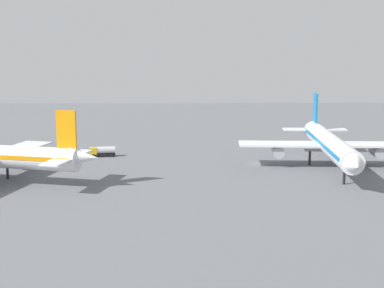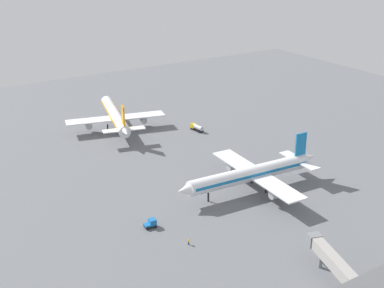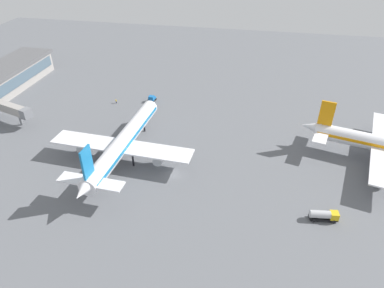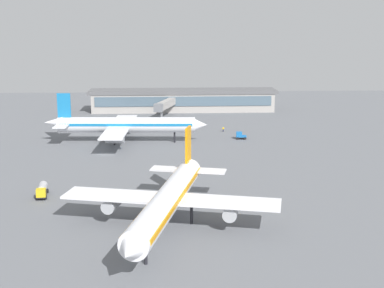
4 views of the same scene
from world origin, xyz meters
TOP-DOWN VIEW (x-y plane):
  - ground at (0.00, 0.00)m, footprint 288.00×288.00m
  - airplane_at_gate at (-4.52, -15.63)m, footprint 50.10×40.20m
  - baggage_tug at (-40.72, -18.67)m, footprint 3.35×2.45m
  - fuel_truck at (9.37, 36.89)m, footprint 2.83×6.49m
  - ground_crew_worker at (-36.64, -31.13)m, footprint 0.53×0.51m
  - jet_bridge at (-17.06, -60.37)m, footprint 8.74×20.56m

SIDE VIEW (x-z plane):
  - ground at x=0.00m, z-range 0.00..0.00m
  - ground_crew_worker at x=-36.64m, z-range 0.01..1.68m
  - baggage_tug at x=-40.72m, z-range 0.01..2.31m
  - fuel_truck at x=9.37m, z-range 0.14..2.64m
  - jet_bridge at x=-17.06m, z-range 1.77..8.51m
  - airplane_at_gate at x=-4.52m, z-range -2.08..13.16m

